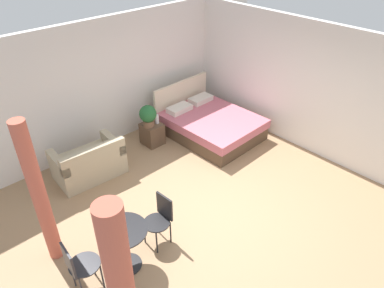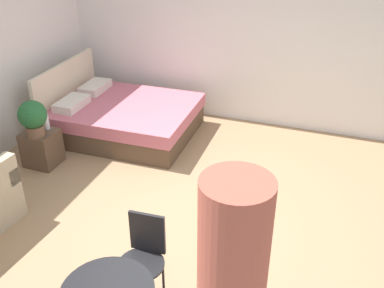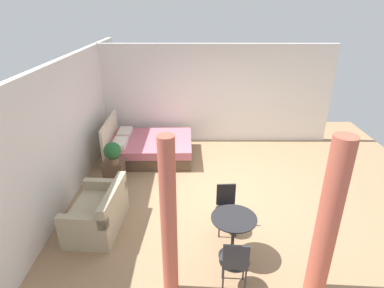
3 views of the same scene
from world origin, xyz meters
TOP-DOWN VIEW (x-y plane):
  - ground_plane at (0.00, 0.00)m, footprint 8.57×9.27m
  - wall_right at (2.78, 0.00)m, footprint 0.12×6.27m
  - bed at (1.63, 1.76)m, footprint 1.68×2.10m
  - nightstand at (0.43, 2.36)m, footprint 0.40×0.43m
  - potted_plant at (0.33, 2.33)m, footprint 0.37×0.37m
  - vase at (0.55, 2.32)m, footprint 0.08×0.08m
  - cafe_chair_near_window at (-1.18, 0.05)m, footprint 0.43×0.43m

SIDE VIEW (x-z plane):
  - ground_plane at x=0.00m, z-range -0.02..0.00m
  - nightstand at x=0.43m, z-range 0.00..0.49m
  - bed at x=1.63m, z-range -0.24..0.79m
  - cafe_chair_near_window at x=-1.18m, z-range 0.08..0.93m
  - vase at x=0.55m, z-range 0.49..0.69m
  - potted_plant at x=0.33m, z-range 0.52..1.01m
  - wall_right at x=2.78m, z-range 0.00..2.69m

